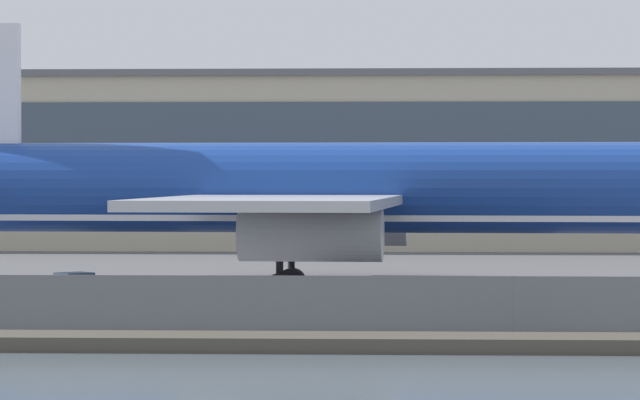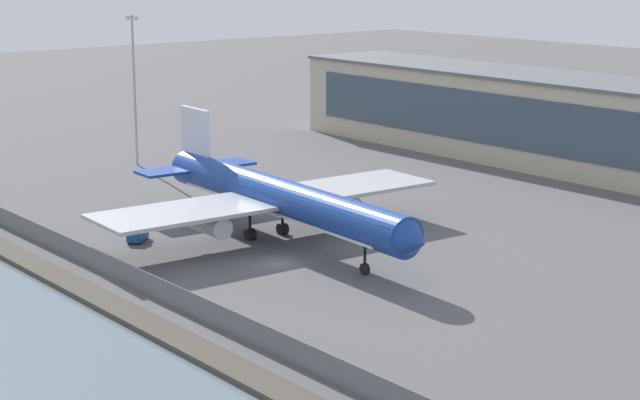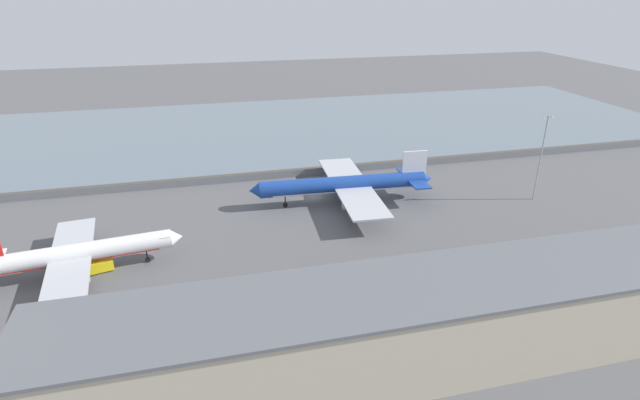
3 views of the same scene
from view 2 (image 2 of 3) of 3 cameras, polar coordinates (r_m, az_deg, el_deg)
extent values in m
plane|color=#565659|center=(111.59, -2.18, -3.39)|extent=(500.00, 500.00, 0.00)
cube|color=#474238|center=(101.14, -11.55, -5.26)|extent=(320.00, 3.00, 0.50)
cube|color=slate|center=(102.91, -9.35, -4.35)|extent=(280.00, 0.08, 2.20)
cylinder|color=slate|center=(102.91, -9.35, -4.35)|extent=(0.10, 0.10, 2.20)
cylinder|color=#193D93|center=(118.26, -2.10, 0.13)|extent=(43.27, 6.62, 4.21)
cone|color=#193D93|center=(100.72, 5.11, -2.20)|extent=(2.95, 4.14, 4.00)
cone|color=#193D93|center=(137.33, -7.38, 1.85)|extent=(2.94, 3.93, 3.79)
cube|color=#232D3D|center=(102.70, 4.06, -1.58)|extent=(2.51, 3.70, 1.26)
cube|color=silver|center=(118.53, -2.10, -0.41)|extent=(36.77, 5.41, 0.76)
cube|color=#B7BABF|center=(125.95, 1.27, 0.69)|extent=(10.63, 21.19, 0.42)
cube|color=#B7BABF|center=(114.96, -6.99, -0.60)|extent=(10.63, 21.19, 0.42)
cylinder|color=#B7BABF|center=(124.27, 1.02, -0.12)|extent=(6.15, 2.65, 2.31)
cylinder|color=#B7BABF|center=(114.98, -5.93, -1.27)|extent=(6.15, 2.65, 2.31)
cube|color=silver|center=(133.34, -6.66, 3.37)|extent=(6.48, 0.87, 7.15)
cube|color=#193D93|center=(135.90, -5.22, 1.92)|extent=(4.73, 7.82, 0.34)
cube|color=#193D93|center=(132.28, -8.05, 1.54)|extent=(4.73, 7.82, 0.34)
cylinder|color=black|center=(107.27, 2.41, -3.06)|extent=(0.29, 0.29, 2.46)
cylinder|color=black|center=(107.61, 2.40, -3.69)|extent=(1.20, 0.53, 1.18)
cylinder|color=black|center=(122.67, -2.01, -0.99)|extent=(0.34, 0.34, 2.46)
cylinder|color=black|center=(122.98, -2.01, -1.55)|extent=(1.41, 1.02, 1.35)
cylinder|color=black|center=(120.35, -3.76, -1.29)|extent=(0.34, 0.34, 2.46)
cylinder|color=black|center=(120.66, -3.75, -1.86)|extent=(1.41, 1.02, 1.35)
cube|color=#19519E|center=(121.42, -9.70, -1.85)|extent=(3.35, 3.44, 1.11)
cube|color=#283847|center=(121.58, -9.66, -1.43)|extent=(1.70, 1.69, 0.50)
cylinder|color=black|center=(122.63, -9.86, -1.90)|extent=(0.64, 0.66, 0.70)
cylinder|color=black|center=(122.22, -9.25, -1.92)|extent=(0.64, 0.66, 0.70)
cylinder|color=black|center=(120.82, -10.14, -2.13)|extent=(0.64, 0.66, 0.70)
cylinder|color=black|center=(120.40, -9.53, -2.16)|extent=(0.64, 0.66, 0.70)
cube|color=#BCB299|center=(159.67, 15.28, 3.56)|extent=(118.96, 16.27, 13.06)
cube|color=#3D4C5B|center=(153.03, 13.49, 3.51)|extent=(109.45, 0.16, 7.83)
cube|color=#5B5E63|center=(158.75, 15.43, 5.97)|extent=(119.56, 16.87, 0.50)
cylinder|color=#A8A8AD|center=(163.66, -9.86, 5.74)|extent=(0.36, 0.36, 22.60)
cube|color=#A8A8AD|center=(162.67, -10.01, 9.60)|extent=(3.20, 0.24, 0.24)
cube|color=silver|center=(163.73, -10.21, 9.51)|extent=(0.60, 0.40, 0.44)
cube|color=silver|center=(161.64, -9.79, 9.48)|extent=(0.60, 0.40, 0.44)
camera|label=1|loc=(94.57, -48.29, -7.25)|focal=105.00mm
camera|label=3|loc=(193.32, 34.94, 17.18)|focal=28.00mm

